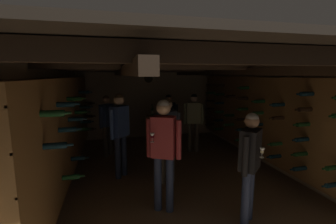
# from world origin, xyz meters

# --- Properties ---
(ground_plane) EXTENTS (8.40, 8.40, 0.00)m
(ground_plane) POSITION_xyz_m (0.00, 0.00, 0.00)
(ground_plane) COLOR #8C7051
(room_shell) EXTENTS (4.72, 6.52, 2.41)m
(room_shell) POSITION_xyz_m (0.01, 0.28, 1.41)
(room_shell) COLOR tan
(room_shell) RESTS_ON ground_plane
(wine_crate_stack) EXTENTS (0.52, 0.35, 0.90)m
(wine_crate_stack) POSITION_xyz_m (0.03, 2.20, 0.45)
(wine_crate_stack) COLOR brown
(wine_crate_stack) RESTS_ON ground_plane
(display_bottle) EXTENTS (0.08, 0.08, 0.35)m
(display_bottle) POSITION_xyz_m (-0.06, 2.27, 1.04)
(display_bottle) COLOR #143819
(display_bottle) RESTS_ON wine_crate_stack
(person_host_center) EXTENTS (0.54, 0.33, 1.67)m
(person_host_center) POSITION_xyz_m (-0.23, -0.32, 1.01)
(person_host_center) COLOR #4C473D
(person_host_center) RESTS_ON ground_plane
(person_guest_mid_left) EXTENTS (0.40, 0.45, 1.73)m
(person_guest_mid_left) POSITION_xyz_m (-1.09, 0.17, 1.06)
(person_guest_mid_left) COLOR #232D4C
(person_guest_mid_left) RESTS_ON ground_plane
(person_guest_rear_center) EXTENTS (0.47, 0.36, 1.57)m
(person_guest_rear_center) POSITION_xyz_m (0.30, 1.65, 0.94)
(person_guest_rear_center) COLOR #4C473D
(person_guest_rear_center) RESTS_ON ground_plane
(person_guest_near_right) EXTENTS (0.43, 0.44, 1.60)m
(person_guest_near_right) POSITION_xyz_m (0.59, -1.80, 0.96)
(person_guest_near_right) COLOR #232D4C
(person_guest_near_right) RESTS_ON ground_plane
(person_guest_far_left) EXTENTS (0.38, 0.46, 1.58)m
(person_guest_far_left) POSITION_xyz_m (-1.36, 1.57, 0.95)
(person_guest_far_left) COLOR #4C473D
(person_guest_far_left) RESTS_ON ground_plane
(person_guest_near_left) EXTENTS (0.49, 0.35, 1.74)m
(person_guest_near_left) POSITION_xyz_m (-0.50, -1.23, 1.07)
(person_guest_near_left) COLOR #232D4C
(person_guest_near_left) RESTS_ON ground_plane
(person_guest_far_right) EXTENTS (0.51, 0.33, 1.60)m
(person_guest_far_right) POSITION_xyz_m (0.92, 1.34, 0.96)
(person_guest_far_right) COLOR #4C473D
(person_guest_far_right) RESTS_ON ground_plane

